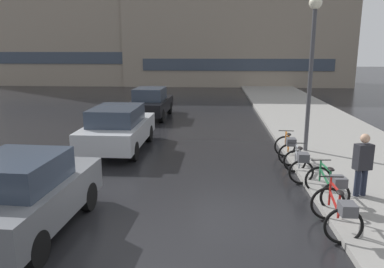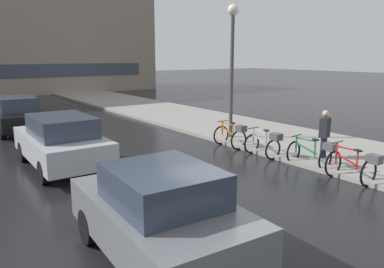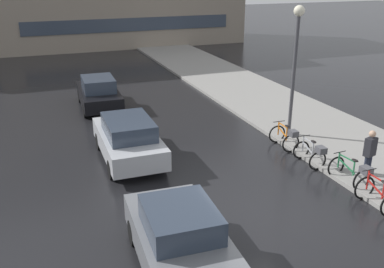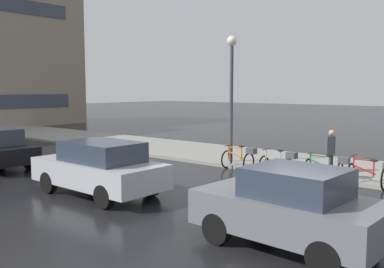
% 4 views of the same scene
% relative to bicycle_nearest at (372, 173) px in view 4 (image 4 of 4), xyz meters
% --- Properties ---
extents(ground_plane, '(140.00, 140.00, 0.00)m').
position_rel_bicycle_nearest_xyz_m(ground_plane, '(-3.62, 0.66, -0.49)').
color(ground_plane, black).
extents(sidewalk_kerb, '(4.80, 60.00, 0.14)m').
position_rel_bicycle_nearest_xyz_m(sidewalk_kerb, '(2.38, 10.66, -0.42)').
color(sidewalk_kerb, gray).
rests_on(sidewalk_kerb, ground).
extents(bicycle_nearest, '(0.75, 1.37, 1.02)m').
position_rel_bicycle_nearest_xyz_m(bicycle_nearest, '(0.00, 0.00, 0.00)').
color(bicycle_nearest, black).
rests_on(bicycle_nearest, ground).
extents(bicycle_second, '(0.79, 1.46, 0.91)m').
position_rel_bicycle_nearest_xyz_m(bicycle_second, '(0.27, 1.52, -0.01)').
color(bicycle_second, black).
rests_on(bicycle_second, ground).
extents(bicycle_third, '(0.72, 1.35, 0.96)m').
position_rel_bicycle_nearest_xyz_m(bicycle_third, '(-0.07, 3.18, 0.00)').
color(bicycle_third, black).
rests_on(bicycle_third, ground).
extents(bicycle_farthest, '(0.76, 1.37, 0.97)m').
position_rel_bicycle_nearest_xyz_m(bicycle_farthest, '(-0.07, 4.84, 0.01)').
color(bicycle_farthest, black).
rests_on(bicycle_farthest, ground).
extents(car_grey, '(2.05, 3.80, 1.61)m').
position_rel_bicycle_nearest_xyz_m(car_grey, '(-6.19, -0.29, 0.32)').
color(car_grey, slate).
rests_on(car_grey, ground).
extents(car_silver, '(1.96, 4.29, 1.60)m').
position_rel_bicycle_nearest_xyz_m(car_silver, '(-5.91, 5.98, 0.33)').
color(car_silver, '#B2B5BA').
rests_on(car_silver, ground).
extents(pedestrian, '(0.45, 0.34, 1.67)m').
position_rel_bicycle_nearest_xyz_m(pedestrian, '(1.08, 1.75, 0.45)').
color(pedestrian, '#1E2333').
rests_on(pedestrian, ground).
extents(streetlamp, '(0.42, 0.42, 5.24)m').
position_rel_bicycle_nearest_xyz_m(streetlamp, '(0.73, 5.83, 3.06)').
color(streetlamp, '#424247').
rests_on(streetlamp, ground).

